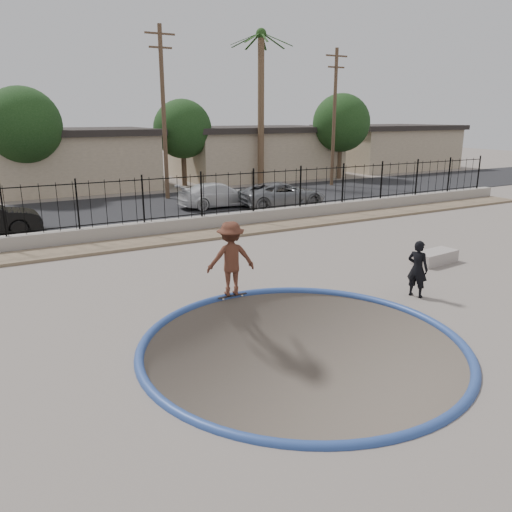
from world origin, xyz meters
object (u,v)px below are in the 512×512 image
object	(u,v)px
skateboard	(231,295)
concrete_ledge	(435,257)
car_d	(282,194)
skater	(231,262)
car_c	(219,195)
videographer	(417,269)

from	to	relation	value
skateboard	concrete_ledge	distance (m)	7.37
car_d	skater	bearing A→B (deg)	146.40
car_c	car_d	bearing A→B (deg)	-117.38
concrete_ledge	car_c	xyz separation A→B (m)	(-1.87, 13.00, 0.47)
skater	videographer	distance (m)	5.00
videographer	skateboard	bearing A→B (deg)	42.10
videographer	skater	bearing A→B (deg)	42.10
skateboard	videographer	distance (m)	5.04
videographer	car_d	size ratio (longest dim) A/B	0.33
skateboard	car_c	distance (m)	13.80
skater	concrete_ledge	xyz separation A→B (m)	(7.36, -0.36, -0.79)
skater	car_c	xyz separation A→B (m)	(5.50, 12.64, -0.32)
skater	skateboard	bearing A→B (deg)	13.22
skater	concrete_ledge	bearing A→B (deg)	-169.56
videographer	concrete_ledge	size ratio (longest dim) A/B	0.97
videographer	concrete_ledge	xyz separation A→B (m)	(2.96, 1.99, -0.58)
concrete_ledge	car_c	bearing A→B (deg)	98.18
skateboard	concrete_ledge	world-z (taller)	concrete_ledge
skater	videographer	size ratio (longest dim) A/B	1.27
skateboard	car_c	bearing A→B (deg)	65.18
car_d	concrete_ledge	bearing A→B (deg)	178.31
skater	car_d	distance (m)	13.93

